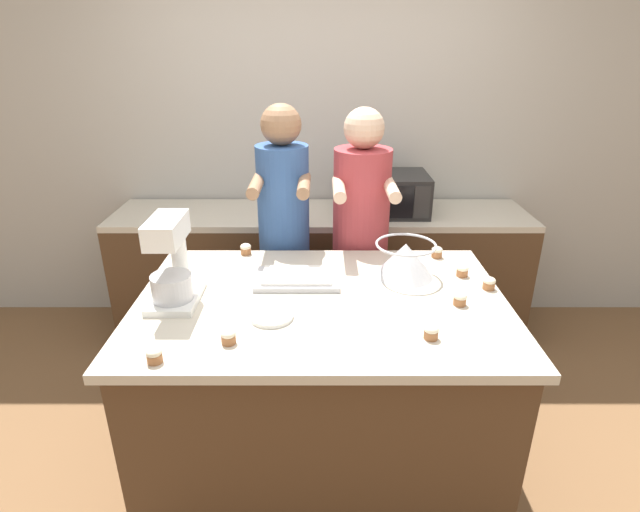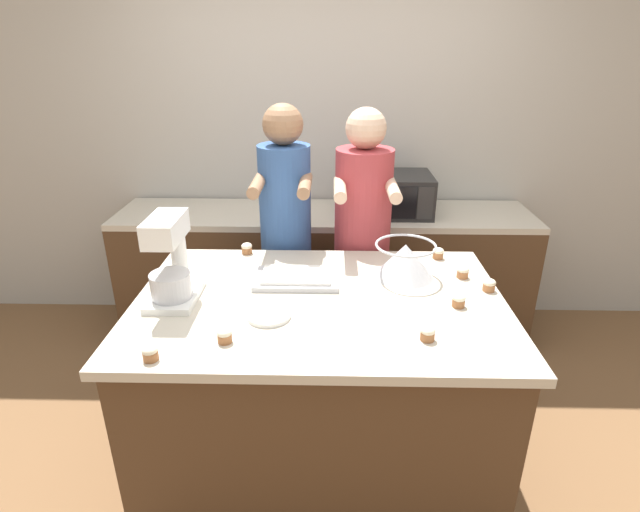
{
  "view_description": "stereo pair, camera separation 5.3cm",
  "coord_description": "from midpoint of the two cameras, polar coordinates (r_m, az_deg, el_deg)",
  "views": [
    {
      "loc": [
        -0.01,
        -1.93,
        1.98
      ],
      "look_at": [
        0.0,
        0.05,
        1.12
      ],
      "focal_mm": 28.0,
      "sensor_mm": 36.0,
      "label": 1
    },
    {
      "loc": [
        0.05,
        -1.93,
        1.98
      ],
      "look_at": [
        0.0,
        0.05,
        1.12
      ],
      "focal_mm": 28.0,
      "sensor_mm": 36.0,
      "label": 2
    }
  ],
  "objects": [
    {
      "name": "ground_plane",
      "position": [
        2.76,
        0.57,
        -22.37
      ],
      "size": [
        16.0,
        16.0,
        0.0
      ],
      "primitive_type": "plane",
      "color": "brown"
    },
    {
      "name": "back_wall",
      "position": [
        3.62,
        1.04,
        13.37
      ],
      "size": [
        10.0,
        0.06,
        2.7
      ],
      "color": "#B2ADA3",
      "rests_on": "ground_plane"
    },
    {
      "name": "island_counter",
      "position": [
        2.44,
        0.61,
        -14.62
      ],
      "size": [
        1.61,
        1.09,
        0.94
      ],
      "color": "#4C331E",
      "rests_on": "ground_plane"
    },
    {
      "name": "back_counter",
      "position": [
        3.56,
        0.9,
        -1.97
      ],
      "size": [
        2.8,
        0.6,
        0.91
      ],
      "color": "#4C331E",
      "rests_on": "ground_plane"
    },
    {
      "name": "person_left",
      "position": [
        2.87,
        -3.36,
        1.46
      ],
      "size": [
        0.31,
        0.48,
        1.69
      ],
      "color": "#232328",
      "rests_on": "ground_plane"
    },
    {
      "name": "person_right",
      "position": [
        2.87,
        5.33,
        0.95
      ],
      "size": [
        0.33,
        0.5,
        1.67
      ],
      "color": "#232328",
      "rests_on": "ground_plane"
    },
    {
      "name": "stand_mixer",
      "position": [
        2.19,
        -16.0,
        -0.9
      ],
      "size": [
        0.2,
        0.3,
        0.38
      ],
      "color": "white",
      "rests_on": "island_counter"
    },
    {
      "name": "mixing_bowl",
      "position": [
        2.39,
        10.3,
        -0.41
      ],
      "size": [
        0.29,
        0.29,
        0.17
      ],
      "color": "#BCBCC1",
      "rests_on": "island_counter"
    },
    {
      "name": "baking_tray",
      "position": [
        2.34,
        -2.04,
        -2.5
      ],
      "size": [
        0.39,
        0.24,
        0.04
      ],
      "color": "#BCBCC1",
      "rests_on": "island_counter"
    },
    {
      "name": "microwave_oven",
      "position": [
        3.37,
        8.81,
        7.02
      ],
      "size": [
        0.5,
        0.4,
        0.26
      ],
      "color": "black",
      "rests_on": "back_counter"
    },
    {
      "name": "small_plate",
      "position": [
        2.05,
        -5.14,
        -6.78
      ],
      "size": [
        0.18,
        0.18,
        0.02
      ],
      "color": "white",
      "rests_on": "island_counter"
    },
    {
      "name": "cupcake_0",
      "position": [
        2.66,
        -7.8,
        0.9
      ],
      "size": [
        0.06,
        0.06,
        0.06
      ],
      "color": "#9E6038",
      "rests_on": "island_counter"
    },
    {
      "name": "cupcake_1",
      "position": [
        2.2,
        16.25,
        -4.88
      ],
      "size": [
        0.06,
        0.06,
        0.06
      ],
      "color": "#9E6038",
      "rests_on": "island_counter"
    },
    {
      "name": "cupcake_2",
      "position": [
        2.38,
        19.37,
        -3.13
      ],
      "size": [
        0.06,
        0.06,
        0.06
      ],
      "color": "#9E6038",
      "rests_on": "island_counter"
    },
    {
      "name": "cupcake_3",
      "position": [
        1.91,
        -10.06,
        -8.9
      ],
      "size": [
        0.06,
        0.06,
        0.06
      ],
      "color": "#9E6038",
      "rests_on": "island_counter"
    },
    {
      "name": "cupcake_4",
      "position": [
        1.94,
        12.99,
        -8.58
      ],
      "size": [
        0.06,
        0.06,
        0.06
      ],
      "color": "#9E6038",
      "rests_on": "island_counter"
    },
    {
      "name": "cupcake_5",
      "position": [
        1.87,
        -18.06,
        -10.46
      ],
      "size": [
        0.06,
        0.06,
        0.06
      ],
      "color": "#9E6038",
      "rests_on": "island_counter"
    },
    {
      "name": "cupcake_6",
      "position": [
        2.47,
        16.6,
        -1.74
      ],
      "size": [
        0.06,
        0.06,
        0.06
      ],
      "color": "#9E6038",
      "rests_on": "island_counter"
    },
    {
      "name": "cupcake_7",
      "position": [
        2.65,
        13.92,
        0.34
      ],
      "size": [
        0.06,
        0.06,
        0.06
      ],
      "color": "#9E6038",
      "rests_on": "island_counter"
    }
  ]
}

